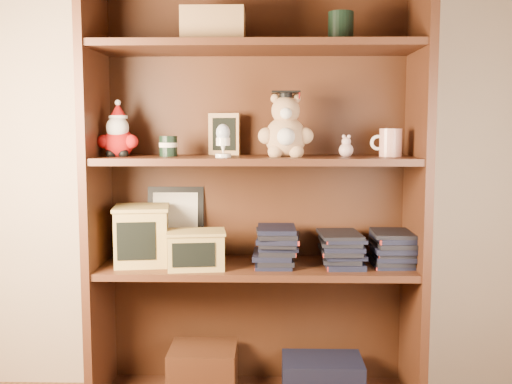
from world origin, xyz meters
TOP-DOWN VIEW (x-y plane):
  - bookcase at (-0.13, 1.36)m, footprint 1.20×0.35m
  - shelf_lower at (-0.12, 1.30)m, footprint 1.14×0.33m
  - shelf_upper at (-0.12, 1.30)m, footprint 1.14×0.33m
  - santa_plush at (-0.62, 1.30)m, footprint 0.15×0.11m
  - teachers_tin at (-0.44, 1.31)m, footprint 0.07×0.07m
  - chalkboard_plaque at (-0.25, 1.42)m, footprint 0.12×0.08m
  - egg_cup at (-0.24, 1.23)m, footprint 0.06×0.06m
  - grad_teddy_bear at (-0.02, 1.30)m, footprint 0.20×0.17m
  - pink_figurine at (0.20, 1.30)m, footprint 0.05×0.05m
  - teacher_mug at (0.36, 1.30)m, footprint 0.11×0.08m
  - certificate_frame at (-0.44, 1.44)m, footprint 0.22×0.06m
  - treats_box at (-0.55, 1.30)m, footprint 0.22×0.22m
  - pencils_box at (-0.34, 1.24)m, footprint 0.23×0.17m
  - book_stack_left at (-0.05, 1.30)m, footprint 0.14×0.20m
  - book_stack_mid at (0.19, 1.30)m, footprint 0.14×0.20m
  - book_stack_right at (0.38, 1.30)m, footprint 0.14×0.20m

SIDE VIEW (x-z plane):
  - shelf_lower at x=-0.12m, z-range 0.53..0.55m
  - book_stack_mid at x=0.19m, z-range 0.55..0.68m
  - book_stack_right at x=0.38m, z-range 0.55..0.68m
  - pencils_box at x=-0.34m, z-range 0.55..0.69m
  - book_stack_left at x=-0.05m, z-range 0.55..0.69m
  - treats_box at x=-0.55m, z-range 0.55..0.77m
  - certificate_frame at x=-0.44m, z-range 0.55..0.82m
  - bookcase at x=-0.13m, z-range -0.02..1.58m
  - shelf_upper at x=-0.12m, z-range 0.93..0.95m
  - pink_figurine at x=0.20m, z-range 0.94..1.02m
  - teachers_tin at x=-0.44m, z-range 0.95..1.02m
  - teacher_mug at x=0.36m, z-range 0.95..1.05m
  - egg_cup at x=-0.24m, z-range 0.95..1.07m
  - chalkboard_plaque at x=-0.25m, z-range 0.95..1.11m
  - santa_plush at x=-0.62m, z-range 0.92..1.13m
  - grad_teddy_bear at x=-0.02m, z-range 0.92..1.16m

